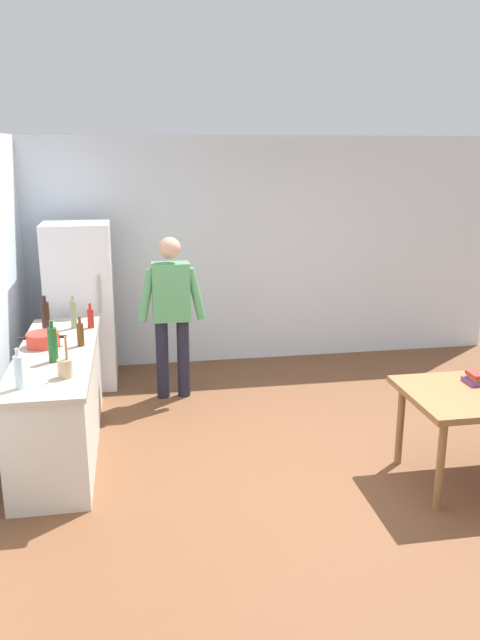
# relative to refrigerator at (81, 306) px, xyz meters

# --- Properties ---
(ground_plane) EXTENTS (14.00, 14.00, 0.00)m
(ground_plane) POSITION_rel_refrigerator_xyz_m (1.90, -2.40, -0.90)
(ground_plane) COLOR brown
(wall_back) EXTENTS (6.40, 0.12, 2.70)m
(wall_back) POSITION_rel_refrigerator_xyz_m (1.90, 0.60, 0.45)
(wall_back) COLOR silver
(wall_back) RESTS_ON ground_plane
(kitchen_counter) EXTENTS (0.64, 2.20, 0.90)m
(kitchen_counter) POSITION_rel_refrigerator_xyz_m (-0.10, -1.60, -0.45)
(kitchen_counter) COLOR beige
(kitchen_counter) RESTS_ON ground_plane
(refrigerator) EXTENTS (0.70, 0.67, 1.80)m
(refrigerator) POSITION_rel_refrigerator_xyz_m (0.00, 0.00, 0.00)
(refrigerator) COLOR white
(refrigerator) RESTS_ON ground_plane
(person) EXTENTS (0.70, 0.22, 1.70)m
(person) POSITION_rel_refrigerator_xyz_m (0.95, -0.55, 0.08)
(person) COLOR #1E1E2D
(person) RESTS_ON ground_plane
(cooking_pot) EXTENTS (0.40, 0.28, 0.12)m
(cooking_pot) POSITION_rel_refrigerator_xyz_m (-0.22, -1.44, 0.06)
(cooking_pot) COLOR red
(cooking_pot) RESTS_ON kitchen_counter
(utensil_jar) EXTENTS (0.11, 0.11, 0.32)m
(utensil_jar) POSITION_rel_refrigerator_xyz_m (0.05, -2.25, 0.08)
(utensil_jar) COLOR tan
(utensil_jar) RESTS_ON kitchen_counter
(bottle_water_clear) EXTENTS (0.07, 0.07, 0.30)m
(bottle_water_clear) POSITION_rel_refrigerator_xyz_m (-0.25, -2.43, 0.13)
(bottle_water_clear) COLOR silver
(bottle_water_clear) RESTS_ON kitchen_counter
(bottle_beer_brown) EXTENTS (0.06, 0.06, 0.26)m
(bottle_beer_brown) POSITION_rel_refrigerator_xyz_m (0.10, -1.47, 0.11)
(bottle_beer_brown) COLOR #5B3314
(bottle_beer_brown) RESTS_ON kitchen_counter
(bottle_vinegar_tall) EXTENTS (0.06, 0.06, 0.32)m
(bottle_vinegar_tall) POSITION_rel_refrigerator_xyz_m (0.00, -0.89, 0.14)
(bottle_vinegar_tall) COLOR gray
(bottle_vinegar_tall) RESTS_ON kitchen_counter
(bottle_wine_dark) EXTENTS (0.08, 0.08, 0.34)m
(bottle_wine_dark) POSITION_rel_refrigerator_xyz_m (-0.24, -0.96, 0.15)
(bottle_wine_dark) COLOR black
(bottle_wine_dark) RESTS_ON kitchen_counter
(bottle_sauce_red) EXTENTS (0.06, 0.06, 0.24)m
(bottle_sauce_red) POSITION_rel_refrigerator_xyz_m (0.16, -0.91, 0.10)
(bottle_sauce_red) COLOR #B22319
(bottle_sauce_red) RESTS_ON kitchen_counter
(bottle_wine_green) EXTENTS (0.08, 0.08, 0.34)m
(bottle_wine_green) POSITION_rel_refrigerator_xyz_m (-0.08, -1.87, 0.15)
(bottle_wine_green) COLOR #1E5123
(bottle_wine_green) RESTS_ON kitchen_counter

